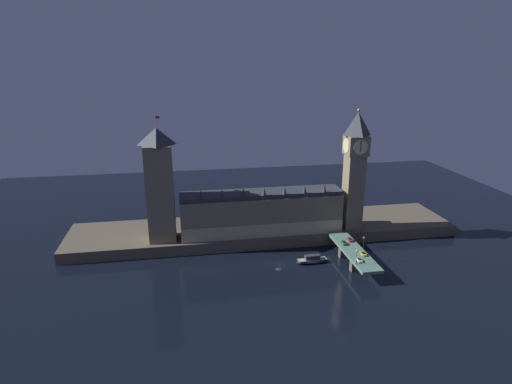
# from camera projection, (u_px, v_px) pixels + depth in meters

# --- Properties ---
(ground_plane) EXTENTS (400.00, 400.00, 0.00)m
(ground_plane) POSITION_uv_depth(u_px,v_px,m) (278.00, 265.00, 214.74)
(ground_plane) COLOR black
(embankment) EXTENTS (220.00, 42.00, 6.25)m
(embankment) POSITION_uv_depth(u_px,v_px,m) (264.00, 230.00, 250.48)
(embankment) COLOR brown
(embankment) RESTS_ON ground_plane
(parliament_hall) EXTENTS (88.45, 16.48, 28.41)m
(parliament_hall) POSITION_uv_depth(u_px,v_px,m) (262.00, 212.00, 235.69)
(parliament_hall) COLOR #7F7056
(parliament_hall) RESTS_ON embankment
(clock_tower) EXTENTS (11.90, 12.01, 67.60)m
(clock_tower) POSITION_uv_depth(u_px,v_px,m) (355.00, 167.00, 235.00)
(clock_tower) COLOR #7F7056
(clock_tower) RESTS_ON embankment
(victoria_tower) EXTENTS (14.14, 14.14, 65.96)m
(victoria_tower) POSITION_uv_depth(u_px,v_px,m) (160.00, 185.00, 221.27)
(victoria_tower) COLOR #7F7056
(victoria_tower) RESTS_ON embankment
(bridge) EXTENTS (10.43, 46.00, 7.29)m
(bridge) POSITION_uv_depth(u_px,v_px,m) (354.00, 254.00, 214.63)
(bridge) COLOR slate
(bridge) RESTS_ON ground_plane
(car_northbound_lead) EXTENTS (1.87, 4.42, 1.60)m
(car_northbound_lead) POSITION_uv_depth(u_px,v_px,m) (344.00, 243.00, 220.74)
(car_northbound_lead) COLOR #235633
(car_northbound_lead) RESTS_ON bridge
(car_northbound_trail) EXTENTS (1.92, 4.01, 1.44)m
(car_northbound_trail) POSITION_uv_depth(u_px,v_px,m) (359.00, 260.00, 201.95)
(car_northbound_trail) COLOR white
(car_northbound_trail) RESTS_ON bridge
(car_southbound_lead) EXTENTS (1.94, 4.30, 1.40)m
(car_southbound_lead) POSITION_uv_depth(u_px,v_px,m) (363.00, 254.00, 208.43)
(car_southbound_lead) COLOR yellow
(car_southbound_lead) RESTS_ON bridge
(car_southbound_trail) EXTENTS (1.91, 4.46, 1.50)m
(car_southbound_trail) POSITION_uv_depth(u_px,v_px,m) (350.00, 240.00, 224.73)
(car_southbound_trail) COLOR red
(car_southbound_trail) RESTS_ON bridge
(pedestrian_near_rail) EXTENTS (0.38, 0.38, 1.73)m
(pedestrian_near_rail) POSITION_uv_depth(u_px,v_px,m) (356.00, 262.00, 199.61)
(pedestrian_near_rail) COLOR black
(pedestrian_near_rail) RESTS_ON bridge
(street_lamp_near) EXTENTS (1.34, 0.60, 7.16)m
(street_lamp_near) POSITION_uv_depth(u_px,v_px,m) (357.00, 255.00, 198.07)
(street_lamp_near) COLOR #2D3333
(street_lamp_near) RESTS_ON bridge
(street_lamp_mid) EXTENTS (1.34, 0.60, 6.87)m
(street_lamp_mid) POSITION_uv_depth(u_px,v_px,m) (364.00, 242.00, 213.61)
(street_lamp_mid) COLOR #2D3333
(street_lamp_mid) RESTS_ON bridge
(boat_upstream) EXTENTS (16.94, 5.02, 4.38)m
(boat_upstream) POSITION_uv_depth(u_px,v_px,m) (312.00, 260.00, 216.01)
(boat_upstream) COLOR #1E2842
(boat_upstream) RESTS_ON ground_plane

